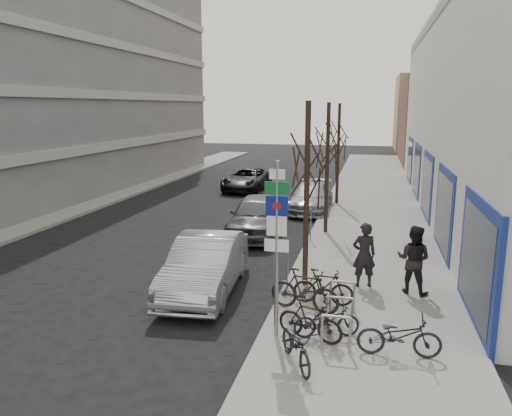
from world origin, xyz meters
The scene contains 25 objects.
ground centered at (0.00, 0.00, 0.00)m, with size 120.00×120.00×0.00m, color black.
sidewalk_east centered at (4.50, 10.00, 0.07)m, with size 5.00×70.00×0.15m, color slate.
sidewalk_west centered at (-11.00, 10.00, 0.07)m, with size 3.00×70.00×0.15m, color slate.
brick_building_far centered at (13.00, 40.00, 4.00)m, with size 12.00×14.00×8.00m, color brown.
tan_building_far centered at (13.50, 55.00, 4.50)m, with size 13.00×12.00×9.00m, color #937A5B.
highway_sign_pole centered at (2.40, -0.01, 2.46)m, with size 0.55×0.10×4.20m.
bike_rack centered at (3.80, 0.60, 0.66)m, with size 0.66×2.26×0.83m.
tree_near centered at (2.60, 3.50, 4.10)m, with size 1.80×1.80×5.50m.
tree_mid centered at (2.60, 10.00, 4.10)m, with size 1.80×1.80×5.50m.
tree_far centered at (2.60, 16.50, 4.10)m, with size 1.80×1.80×5.50m.
meter_front centered at (2.15, 3.00, 0.92)m, with size 0.10×0.08×1.27m.
meter_mid centered at (2.15, 8.50, 0.92)m, with size 0.10×0.08×1.27m.
meter_back centered at (2.15, 14.00, 0.92)m, with size 0.10×0.08×1.27m.
bike_near_left centered at (3.06, -1.25, 0.65)m, with size 0.49×1.62×0.99m, color black.
bike_near_right centered at (3.19, -0.08, 0.63)m, with size 0.47×1.58×0.96m, color black.
bike_mid_curb centered at (3.54, 0.15, 0.62)m, with size 0.46×1.53×0.93m, color black.
bike_mid_inner centered at (2.85, 1.52, 0.72)m, with size 0.56×1.89×1.15m, color black.
bike_far_curb centered at (5.11, -0.39, 0.69)m, with size 0.53×1.76×1.07m, color black.
bike_far_inner centered at (3.28, 2.06, 0.65)m, with size 0.49×1.63×0.99m, color black.
parked_car_front centered at (-0.20, 2.60, 0.82)m, with size 1.73×4.97×1.64m, color #B5B6BB.
parked_car_mid centered at (-0.20, 9.30, 0.85)m, with size 2.01×5.01×1.71m, color #4B4B50.
parked_car_back centered at (1.40, 14.77, 0.71)m, with size 1.99×4.89×1.42m, color #9B9BA0.
lane_car centered at (-3.45, 20.37, 0.72)m, with size 2.37×5.15×1.43m, color black.
pedestrian_near centered at (4.29, 3.71, 1.11)m, with size 0.70×0.46×1.92m, color black.
pedestrian_far centered at (5.65, 3.50, 1.14)m, with size 0.73×0.50×1.98m, color black.
Camera 1 is at (4.39, -10.56, 5.35)m, focal length 35.00 mm.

